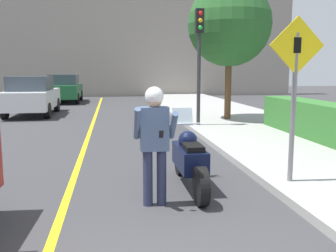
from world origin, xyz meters
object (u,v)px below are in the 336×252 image
Objects in this scene: traffic_light at (199,45)px; parked_car_white at (32,95)px; street_tree at (229,25)px; crossing_sign at (295,84)px; motorcycle at (189,159)px; parked_car_green at (64,88)px; person_biker at (155,134)px.

parked_car_white is (-6.24, 4.78, -1.88)m from traffic_light.
crossing_sign is at bearing -100.08° from street_tree.
motorcycle is 6.73m from traffic_light.
parked_car_green is (-5.64, 11.15, -1.88)m from traffic_light.
person_biker is 18.32m from parked_car_green.
crossing_sign is at bearing -89.59° from traffic_light.
motorcycle is at bearing 47.41° from person_biker.
street_tree reaches higher than traffic_light.
parked_car_green is at bearing 116.84° from traffic_light.
street_tree reaches higher than parked_car_green.
traffic_light is 2.17m from street_tree.
parked_car_white is 6.39m from parked_car_green.
parked_car_white is at bearing 108.97° from person_biker.
crossing_sign reaches higher than motorcycle.
crossing_sign is 0.63× the size of parked_car_green.
traffic_light is 0.89× the size of parked_car_white.
crossing_sign is at bearing 10.09° from person_biker.
motorcycle is 8.69m from street_tree.
motorcycle is at bearing -66.89° from parked_car_white.
person_biker is 0.41× the size of parked_car_white.
person_biker is at bearing -108.13° from traffic_light.
street_tree is (3.03, 7.54, 3.08)m from motorcycle.
person_biker is 2.42m from crossing_sign.
traffic_light reaches higher than person_biker.
person_biker is at bearing -169.91° from crossing_sign.
traffic_light is 8.09m from parked_car_white.
traffic_light is (2.24, 6.86, 1.69)m from person_biker.
crossing_sign is 0.63× the size of parked_car_white.
street_tree is at bearing -23.76° from parked_car_white.
traffic_light is 12.63m from parked_car_green.
person_biker is 0.35× the size of street_tree.
person_biker is 12.31m from parked_car_white.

